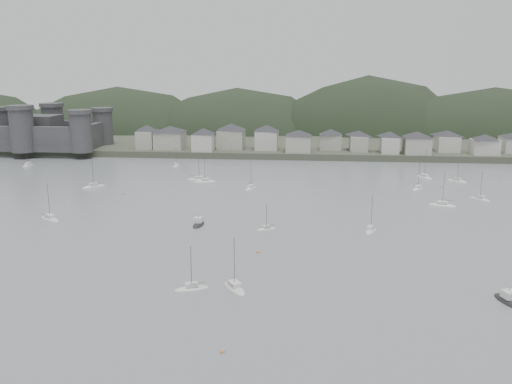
# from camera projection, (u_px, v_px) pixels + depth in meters

# --- Properties ---
(ground) EXTENTS (900.00, 900.00, 0.00)m
(ground) POSITION_uv_depth(u_px,v_px,m) (212.00, 323.00, 94.10)
(ground) COLOR slate
(ground) RESTS_ON ground
(far_shore_land) EXTENTS (900.00, 250.00, 3.00)m
(far_shore_land) POSITION_uv_depth(u_px,v_px,m) (288.00, 128.00, 380.15)
(far_shore_land) COLOR #383D2D
(far_shore_land) RESTS_ON ground
(forested_ridge) EXTENTS (851.55, 103.94, 102.57)m
(forested_ridge) POSITION_uv_depth(u_px,v_px,m) (294.00, 153.00, 357.62)
(forested_ridge) COLOR black
(forested_ridge) RESTS_ON ground
(castle) EXTENTS (66.00, 43.00, 20.00)m
(castle) POSITION_uv_depth(u_px,v_px,m) (39.00, 131.00, 278.00)
(castle) COLOR #343537
(castle) RESTS_ON far_shore_land
(waterfront_town) EXTENTS (451.48, 28.46, 12.92)m
(waterfront_town) POSITION_uv_depth(u_px,v_px,m) (384.00, 139.00, 265.23)
(waterfront_town) COLOR gray
(waterfront_town) RESTS_ON far_shore_land
(sailboat_lead) EXTENTS (9.24, 3.47, 12.40)m
(sailboat_lead) POSITION_uv_depth(u_px,v_px,m) (199.00, 180.00, 213.00)
(sailboat_lead) COLOR silver
(sailboat_lead) RESTS_ON ground
(moored_fleet) EXTENTS (228.55, 177.34, 13.65)m
(moored_fleet) POSITION_uv_depth(u_px,v_px,m) (199.00, 211.00, 166.81)
(moored_fleet) COLOR silver
(moored_fleet) RESTS_ON ground
(motor_launch_near) EXTENTS (4.97, 8.05, 3.82)m
(motor_launch_near) POSITION_uv_depth(u_px,v_px,m) (508.00, 301.00, 102.37)
(motor_launch_near) COLOR black
(motor_launch_near) RESTS_ON ground
(motor_launch_far) EXTENTS (3.10, 7.41, 3.75)m
(motor_launch_far) POSITION_uv_depth(u_px,v_px,m) (199.00, 224.00, 152.39)
(motor_launch_far) COLOR black
(motor_launch_far) RESTS_ON ground
(mooring_buoys) EXTENTS (163.77, 127.19, 0.70)m
(mooring_buoys) POSITION_uv_depth(u_px,v_px,m) (230.00, 219.00, 157.72)
(mooring_buoys) COLOR #CD8044
(mooring_buoys) RESTS_ON ground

